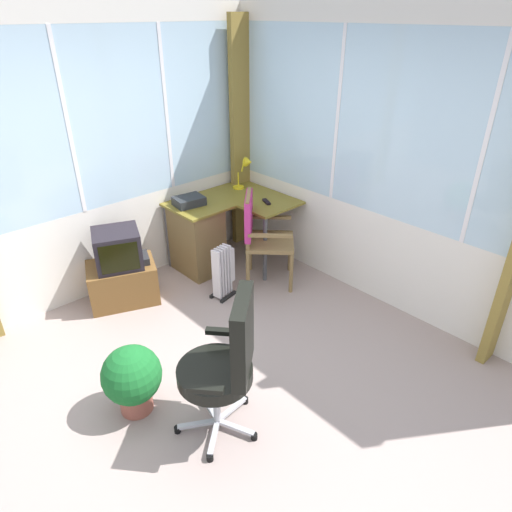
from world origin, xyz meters
name	(u,v)px	position (x,y,z in m)	size (l,w,h in m)	color
ground	(226,403)	(0.00, 0.00, -0.03)	(4.96, 5.08, 0.06)	gray
north_window_panel	(75,166)	(0.00, 2.07, 1.32)	(3.96, 0.07, 2.65)	white
east_window_panel	(398,172)	(2.01, 0.00, 1.32)	(0.07, 4.08, 2.65)	white
curtain_corner	(241,139)	(1.88, 1.94, 1.28)	(0.27, 0.07, 2.55)	olive
desk	(201,235)	(1.07, 1.70, 0.41)	(1.18, 1.03, 0.76)	olive
desk_lamp	(246,168)	(1.79, 1.75, 1.00)	(0.23, 0.20, 0.36)	yellow
tv_remote	(267,202)	(1.64, 1.26, 0.77)	(0.04, 0.15, 0.02)	black
paper_tray	(189,201)	(0.99, 1.77, 0.81)	(0.30, 0.23, 0.09)	#25282B
wooden_armchair	(258,228)	(1.34, 1.08, 0.62)	(0.68, 0.68, 0.98)	olive
office_chair	(227,360)	(-0.13, -0.21, 0.61)	(0.61, 0.61, 1.08)	#B7B7BF
tv_on_stand	(122,271)	(0.11, 1.71, 0.34)	(0.76, 0.65, 0.76)	brown
space_heater	(224,271)	(0.90, 1.10, 0.28)	(0.28, 0.21, 0.55)	silver
potted_plant	(132,378)	(-0.52, 0.38, 0.30)	(0.42, 0.42, 0.54)	#9A5041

